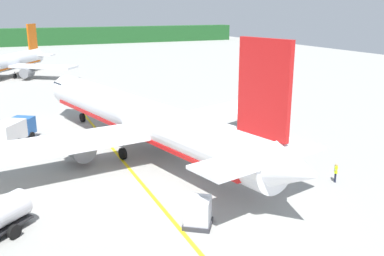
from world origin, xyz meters
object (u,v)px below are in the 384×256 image
object	(u,v)px
airliner_foreground	(141,118)
cargo_container_near	(198,212)
crew_marshaller	(336,171)
service_truck_baggage	(13,130)
crew_loader_left	(28,150)
airliner_mid_apron	(1,64)

from	to	relation	value
airliner_foreground	cargo_container_near	bearing A→B (deg)	-94.30
cargo_container_near	crew_marshaller	world-z (taller)	cargo_container_near
service_truck_baggage	cargo_container_near	size ratio (longest dim) A/B	2.32
airliner_foreground	crew_loader_left	size ratio (longest dim) A/B	23.59
service_truck_baggage	cargo_container_near	bearing A→B (deg)	-66.42
cargo_container_near	airliner_mid_apron	bearing A→B (deg)	98.75
service_truck_baggage	crew_loader_left	distance (m)	5.98
service_truck_baggage	crew_marshaller	world-z (taller)	service_truck_baggage
airliner_foreground	cargo_container_near	distance (m)	16.15
airliner_mid_apron	crew_loader_left	bearing A→B (deg)	-88.29
crew_marshaller	crew_loader_left	bearing A→B (deg)	145.00
airliner_foreground	crew_marshaller	size ratio (longest dim) A/B	25.56
service_truck_baggage	airliner_mid_apron	bearing A→B (deg)	90.64
service_truck_baggage	crew_marshaller	distance (m)	32.04
airliner_mid_apron	cargo_container_near	xyz separation A→B (m)	(10.83, -70.32, -1.97)
airliner_mid_apron	crew_marshaller	bearing A→B (deg)	-70.56
cargo_container_near	crew_loader_left	distance (m)	20.02
airliner_foreground	service_truck_baggage	bearing A→B (deg)	146.21
airliner_foreground	airliner_mid_apron	size ratio (longest dim) A/B	1.27
crew_marshaller	crew_loader_left	distance (m)	27.53
service_truck_baggage	crew_marshaller	bearing A→B (deg)	-42.54
service_truck_baggage	airliner_foreground	bearing A→B (deg)	-33.79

